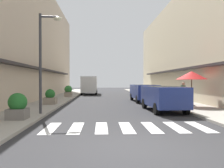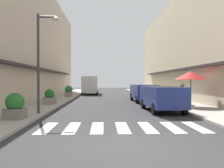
{
  "view_description": "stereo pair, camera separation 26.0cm",
  "coord_description": "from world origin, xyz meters",
  "views": [
    {
      "loc": [
        -0.96,
        -5.98,
        1.77
      ],
      "look_at": [
        0.05,
        15.73,
        1.5
      ],
      "focal_mm": 37.22,
      "sensor_mm": 36.0,
      "label": 1
    },
    {
      "loc": [
        -0.7,
        -5.99,
        1.77
      ],
      "look_at": [
        0.05,
        15.73,
        1.5
      ],
      "focal_mm": 37.22,
      "sensor_mm": 36.0,
      "label": 2
    }
  ],
  "objects": [
    {
      "name": "ground_plane",
      "position": [
        0.0,
        15.05,
        0.0
      ],
      "size": [
        82.78,
        82.78,
        0.0
      ],
      "primitive_type": "plane",
      "color": "#2B2B2D"
    },
    {
      "name": "sidewalk_left",
      "position": [
        -5.04,
        15.05,
        0.06
      ],
      "size": [
        2.62,
        52.68,
        0.12
      ],
      "primitive_type": "cube",
      "color": "#9E998E",
      "rests_on": "ground_plane"
    },
    {
      "name": "sidewalk_right",
      "position": [
        5.04,
        15.05,
        0.06
      ],
      "size": [
        2.62,
        52.68,
        0.12
      ],
      "primitive_type": "cube",
      "color": "#9E998E",
      "rests_on": "ground_plane"
    },
    {
      "name": "building_row_left",
      "position": [
        -8.84,
        15.93,
        5.68
      ],
      "size": [
        5.5,
        35.86,
        11.36
      ],
      "color": "#C6B299",
      "rests_on": "ground_plane"
    },
    {
      "name": "building_row_right",
      "position": [
        8.84,
        15.93,
        5.11
      ],
      "size": [
        5.5,
        35.86,
        10.22
      ],
      "color": "beige",
      "rests_on": "ground_plane"
    },
    {
      "name": "crosswalk",
      "position": [
        -0.0,
        2.77,
        0.01
      ],
      "size": [
        6.15,
        2.2,
        0.01
      ],
      "color": "silver",
      "rests_on": "ground_plane"
    },
    {
      "name": "parked_car_near",
      "position": [
        2.68,
        7.43,
        0.92
      ],
      "size": [
        1.94,
        4.39,
        1.47
      ],
      "color": "navy",
      "rests_on": "ground_plane"
    },
    {
      "name": "parked_car_mid",
      "position": [
        2.68,
        13.68,
        0.92
      ],
      "size": [
        1.88,
        4.5,
        1.47
      ],
      "color": "navy",
      "rests_on": "ground_plane"
    },
    {
      "name": "delivery_van",
      "position": [
        -2.53,
        25.18,
        1.41
      ],
      "size": [
        2.01,
        5.4,
        2.37
      ],
      "color": "silver",
      "rests_on": "ground_plane"
    },
    {
      "name": "street_lamp",
      "position": [
        -3.86,
        5.99,
        3.24
      ],
      "size": [
        1.19,
        0.28,
        5.08
      ],
      "color": "#38383D",
      "rests_on": "sidewalk_left"
    },
    {
      "name": "cafe_umbrella",
      "position": [
        4.99,
        9.04,
        2.14
      ],
      "size": [
        2.05,
        2.05,
        2.31
      ],
      "color": "#262626",
      "rests_on": "sidewalk_right"
    },
    {
      "name": "planter_corner",
      "position": [
        -4.6,
        4.27,
        0.67
      ],
      "size": [
        0.81,
        0.81,
        1.14
      ],
      "color": "slate",
      "rests_on": "sidewalk_left"
    },
    {
      "name": "planter_midblock",
      "position": [
        -4.62,
        10.8,
        0.6
      ],
      "size": [
        0.87,
        0.87,
        1.07
      ],
      "color": "gray",
      "rests_on": "sidewalk_left"
    },
    {
      "name": "planter_far",
      "position": [
        -4.44,
        18.76,
        0.71
      ],
      "size": [
        0.81,
        0.81,
        1.18
      ],
      "color": "gray",
      "rests_on": "sidewalk_left"
    },
    {
      "name": "pedestrian_walking_near",
      "position": [
        4.77,
        10.01,
        0.94
      ],
      "size": [
        0.34,
        0.34,
        1.56
      ],
      "rotation": [
        0.0,
        0.0,
        2.07
      ],
      "color": "#282B33",
      "rests_on": "sidewalk_right"
    }
  ]
}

